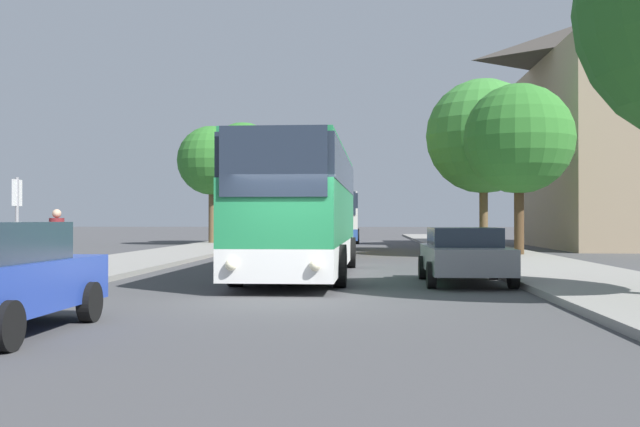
{
  "coord_description": "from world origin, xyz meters",
  "views": [
    {
      "loc": [
        1.48,
        -14.28,
        1.58
      ],
      "look_at": [
        -0.45,
        16.66,
        1.83
      ],
      "focal_mm": 42.0,
      "sensor_mm": 36.0,
      "label": 1
    }
  ],
  "objects_px": {
    "parked_car_right_near": "(464,254)",
    "tree_left_far": "(212,161)",
    "bus_rear": "(337,217)",
    "tree_left_near": "(243,158)",
    "tree_right_far": "(483,136)",
    "tree_right_near": "(519,139)",
    "bus_middle": "(323,215)",
    "bus_front": "(303,209)",
    "bus_stop_sign": "(17,217)",
    "pedestrian_waiting_near": "(57,243)"
  },
  "relations": [
    {
      "from": "bus_rear",
      "to": "pedestrian_waiting_near",
      "type": "distance_m",
      "value": 34.21
    },
    {
      "from": "bus_rear",
      "to": "pedestrian_waiting_near",
      "type": "xyz_separation_m",
      "value": [
        -5.52,
        -33.75,
        -0.79
      ]
    },
    {
      "from": "bus_middle",
      "to": "tree_right_near",
      "type": "relative_size",
      "value": 1.52
    },
    {
      "from": "bus_rear",
      "to": "pedestrian_waiting_near",
      "type": "relative_size",
      "value": 6.96
    },
    {
      "from": "bus_front",
      "to": "tree_left_far",
      "type": "height_order",
      "value": "tree_left_far"
    },
    {
      "from": "bus_rear",
      "to": "parked_car_right_near",
      "type": "relative_size",
      "value": 2.72
    },
    {
      "from": "bus_stop_sign",
      "to": "tree_left_far",
      "type": "height_order",
      "value": "tree_left_far"
    },
    {
      "from": "pedestrian_waiting_near",
      "to": "tree_left_near",
      "type": "height_order",
      "value": "tree_left_near"
    },
    {
      "from": "parked_car_right_near",
      "to": "bus_stop_sign",
      "type": "bearing_deg",
      "value": 11.89
    },
    {
      "from": "bus_middle",
      "to": "tree_left_near",
      "type": "distance_m",
      "value": 15.59
    },
    {
      "from": "bus_front",
      "to": "tree_right_far",
      "type": "distance_m",
      "value": 17.11
    },
    {
      "from": "parked_car_right_near",
      "to": "tree_right_near",
      "type": "xyz_separation_m",
      "value": [
        3.87,
        12.66,
        4.18
      ]
    },
    {
      "from": "bus_stop_sign",
      "to": "bus_rear",
      "type": "bearing_deg",
      "value": 80.55
    },
    {
      "from": "bus_rear",
      "to": "tree_right_far",
      "type": "height_order",
      "value": "tree_right_far"
    },
    {
      "from": "pedestrian_waiting_near",
      "to": "tree_left_far",
      "type": "bearing_deg",
      "value": 26.48
    },
    {
      "from": "pedestrian_waiting_near",
      "to": "tree_left_near",
      "type": "xyz_separation_m",
      "value": [
        -0.67,
        31.55,
        4.71
      ]
    },
    {
      "from": "bus_rear",
      "to": "tree_left_far",
      "type": "xyz_separation_m",
      "value": [
        -7.51,
        -5.89,
        3.44
      ]
    },
    {
      "from": "bus_front",
      "to": "bus_stop_sign",
      "type": "bearing_deg",
      "value": -142.61
    },
    {
      "from": "parked_car_right_near",
      "to": "tree_left_far",
      "type": "bearing_deg",
      "value": -66.14
    },
    {
      "from": "bus_front",
      "to": "bus_rear",
      "type": "relative_size",
      "value": 1.03
    },
    {
      "from": "bus_stop_sign",
      "to": "tree_left_near",
      "type": "bearing_deg",
      "value": 90.58
    },
    {
      "from": "bus_stop_sign",
      "to": "pedestrian_waiting_near",
      "type": "height_order",
      "value": "bus_stop_sign"
    },
    {
      "from": "parked_car_right_near",
      "to": "tree_right_far",
      "type": "distance_m",
      "value": 18.28
    },
    {
      "from": "parked_car_right_near",
      "to": "tree_left_near",
      "type": "distance_m",
      "value": 32.95
    },
    {
      "from": "bus_front",
      "to": "bus_middle",
      "type": "bearing_deg",
      "value": 92.05
    },
    {
      "from": "tree_left_near",
      "to": "tree_right_far",
      "type": "bearing_deg",
      "value": -44.2
    },
    {
      "from": "bus_middle",
      "to": "pedestrian_waiting_near",
      "type": "relative_size",
      "value": 6.38
    },
    {
      "from": "parked_car_right_near",
      "to": "pedestrian_waiting_near",
      "type": "bearing_deg",
      "value": 4.44
    },
    {
      "from": "bus_rear",
      "to": "tree_left_near",
      "type": "xyz_separation_m",
      "value": [
        -6.19,
        -2.19,
        3.92
      ]
    },
    {
      "from": "bus_rear",
      "to": "tree_right_far",
      "type": "xyz_separation_m",
      "value": [
        7.62,
        -15.62,
        3.76
      ]
    },
    {
      "from": "bus_middle",
      "to": "tree_right_far",
      "type": "height_order",
      "value": "tree_right_far"
    },
    {
      "from": "bus_rear",
      "to": "tree_left_far",
      "type": "relative_size",
      "value": 1.62
    },
    {
      "from": "tree_left_far",
      "to": "tree_right_near",
      "type": "distance_m",
      "value": 21.44
    },
    {
      "from": "tree_left_far",
      "to": "tree_right_near",
      "type": "relative_size",
      "value": 1.03
    },
    {
      "from": "bus_middle",
      "to": "bus_front",
      "type": "bearing_deg",
      "value": -90.69
    },
    {
      "from": "tree_left_near",
      "to": "tree_right_near",
      "type": "relative_size",
      "value": 1.12
    },
    {
      "from": "bus_front",
      "to": "bus_rear",
      "type": "distance_m",
      "value": 30.62
    },
    {
      "from": "bus_stop_sign",
      "to": "bus_middle",
      "type": "bearing_deg",
      "value": 73.13
    },
    {
      "from": "parked_car_right_near",
      "to": "tree_left_far",
      "type": "distance_m",
      "value": 29.95
    },
    {
      "from": "tree_right_near",
      "to": "pedestrian_waiting_near",
      "type": "bearing_deg",
      "value": -135.9
    },
    {
      "from": "tree_left_far",
      "to": "bus_front",
      "type": "bearing_deg",
      "value": -72.57
    },
    {
      "from": "tree_left_near",
      "to": "tree_right_far",
      "type": "relative_size",
      "value": 0.97
    },
    {
      "from": "parked_car_right_near",
      "to": "pedestrian_waiting_near",
      "type": "xyz_separation_m",
      "value": [
        -9.99,
        -0.77,
        0.27
      ]
    },
    {
      "from": "tree_right_far",
      "to": "bus_middle",
      "type": "bearing_deg",
      "value": -177.33
    },
    {
      "from": "bus_front",
      "to": "bus_rear",
      "type": "xyz_separation_m",
      "value": [
        -0.26,
        30.62,
        -0.08
      ]
    },
    {
      "from": "bus_front",
      "to": "bus_stop_sign",
      "type": "height_order",
      "value": "bus_front"
    },
    {
      "from": "tree_left_near",
      "to": "tree_right_far",
      "type": "height_order",
      "value": "tree_right_far"
    },
    {
      "from": "tree_left_near",
      "to": "tree_left_far",
      "type": "height_order",
      "value": "tree_left_near"
    },
    {
      "from": "bus_rear",
      "to": "bus_middle",
      "type": "bearing_deg",
      "value": -92.4
    },
    {
      "from": "bus_middle",
      "to": "bus_stop_sign",
      "type": "height_order",
      "value": "bus_middle"
    }
  ]
}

